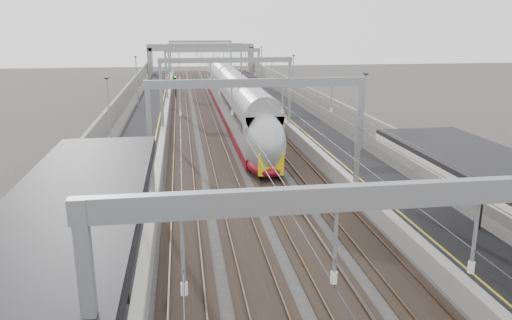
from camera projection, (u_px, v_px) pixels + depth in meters
name	position (u px, v px, depth m)	size (l,w,h in m)	color
platform_left	(147.00, 126.00, 51.54)	(4.00, 120.00, 1.00)	black
platform_right	(298.00, 122.00, 53.84)	(4.00, 120.00, 1.00)	black
tracks	(225.00, 128.00, 52.80)	(11.40, 140.00, 0.20)	black
overhead_line	(219.00, 65.00, 57.53)	(13.00, 140.00, 6.60)	gray
canopy_left	(12.00, 302.00, 10.23)	(4.40, 30.00, 4.24)	black
overbridge	(201.00, 52.00, 103.94)	(22.00, 2.20, 6.90)	gray
wall_left	(115.00, 117.00, 50.79)	(0.30, 120.00, 3.20)	gray
wall_right	(327.00, 111.00, 54.01)	(0.30, 120.00, 3.20)	gray
train	(233.00, 101.00, 57.11)	(2.86, 52.21, 4.52)	maroon
signal_green	(175.00, 82.00, 74.13)	(0.32, 0.32, 3.48)	black
signal_red_near	(235.00, 85.00, 71.21)	(0.32, 0.32, 3.48)	black
signal_red_far	(241.00, 77.00, 81.17)	(0.32, 0.32, 3.48)	black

